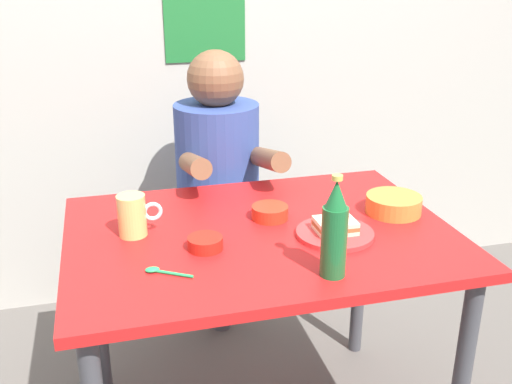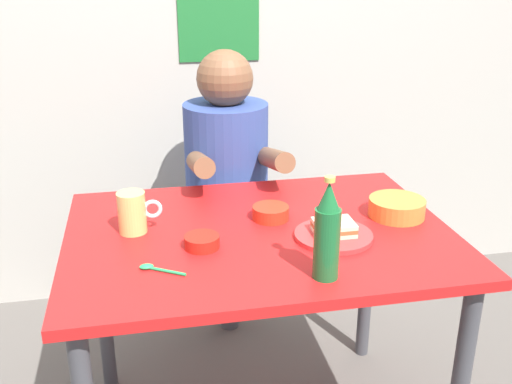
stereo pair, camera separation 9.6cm
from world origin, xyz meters
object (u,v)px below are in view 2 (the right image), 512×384
object	(u,v)px
person_seated	(228,157)
plate_orange	(333,236)
stool	(229,253)
sandwich	(334,227)
sambal_bowl_red	(202,241)
dining_table	(259,259)
beer_bottle	(327,233)
beer_mug	(133,212)

from	to	relation	value
person_seated	plate_orange	size ratio (longest dim) A/B	3.27
stool	person_seated	distance (m)	0.42
plate_orange	sandwich	size ratio (longest dim) A/B	2.00
sandwich	sambal_bowl_red	distance (m)	0.37
person_seated	sandwich	bearing A→B (deg)	-74.92
dining_table	plate_orange	size ratio (longest dim) A/B	5.00
beer_bottle	sambal_bowl_red	xyz separation A→B (m)	(-0.28, 0.22, -0.10)
beer_bottle	dining_table	bearing A→B (deg)	109.50
stool	beer_mug	bearing A→B (deg)	-122.17
dining_table	sambal_bowl_red	distance (m)	0.22
dining_table	plate_orange	world-z (taller)	plate_orange
dining_table	plate_orange	xyz separation A→B (m)	(0.19, -0.09, 0.10)
dining_table	stool	size ratio (longest dim) A/B	2.44
beer_mug	beer_bottle	bearing A→B (deg)	-37.97
sandwich	sambal_bowl_red	xyz separation A→B (m)	(-0.37, 0.01, -0.01)
stool	person_seated	size ratio (longest dim) A/B	0.63
plate_orange	sandwich	xyz separation A→B (m)	(-0.00, 0.00, 0.02)
dining_table	sambal_bowl_red	size ratio (longest dim) A/B	11.46
stool	person_seated	world-z (taller)	person_seated
sandwich	dining_table	bearing A→B (deg)	155.39
dining_table	sandwich	xyz separation A→B (m)	(0.19, -0.09, 0.13)
plate_orange	beer_bottle	size ratio (longest dim) A/B	0.84
dining_table	sandwich	world-z (taller)	sandwich
plate_orange	beer_mug	distance (m)	0.57
dining_table	beer_mug	xyz separation A→B (m)	(-0.35, 0.06, 0.15)
dining_table	beer_bottle	distance (m)	0.38
stool	beer_bottle	distance (m)	1.06
plate_orange	beer_mug	world-z (taller)	beer_mug
sambal_bowl_red	person_seated	bearing A→B (deg)	75.64
stool	beer_bottle	bearing A→B (deg)	-83.76
sandwich	sambal_bowl_red	world-z (taller)	sandwich
sandwich	beer_mug	size ratio (longest dim) A/B	0.87
sandwich	beer_mug	bearing A→B (deg)	164.51
person_seated	dining_table	bearing A→B (deg)	-90.29
dining_table	beer_mug	distance (m)	0.39
stool	plate_orange	distance (m)	0.84
stool	person_seated	xyz separation A→B (m)	(0.00, -0.01, 0.42)
sandwich	stool	bearing A→B (deg)	104.85
dining_table	beer_mug	world-z (taller)	beer_mug
beer_bottle	sambal_bowl_red	world-z (taller)	beer_bottle
stool	beer_mug	world-z (taller)	beer_mug
dining_table	person_seated	xyz separation A→B (m)	(0.00, 0.62, 0.12)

